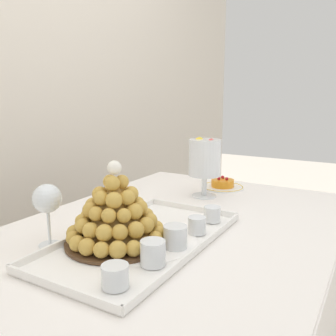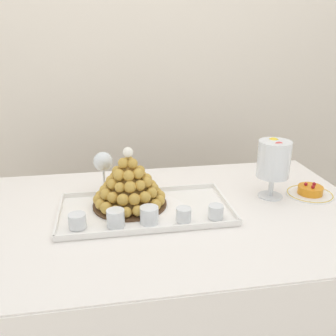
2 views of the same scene
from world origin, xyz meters
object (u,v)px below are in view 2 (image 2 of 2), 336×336
dessert_cup_right (216,212)px  fruit_tart_plate (310,192)px  dessert_cup_mid_right (184,215)px  wine_glass (103,163)px  macaron_goblet (274,160)px  croquembouche (129,184)px  dessert_cup_mid_left (116,219)px  dessert_cup_centre (149,216)px  dessert_cup_left (77,221)px  serving_tray (145,210)px

dessert_cup_right → fruit_tart_plate: bearing=18.0°
dessert_cup_mid_right → wine_glass: (-0.26, 0.31, 0.10)m
dessert_cup_mid_right → macaron_goblet: (0.38, 0.15, 0.12)m
croquembouche → dessert_cup_right: bearing=-28.2°
dessert_cup_mid_left → dessert_cup_right: dessert_cup_mid_left is taller
fruit_tart_plate → wine_glass: bearing=168.3°
macaron_goblet → wine_glass: size_ratio=1.43×
croquembouche → dessert_cup_mid_right: size_ratio=5.28×
dessert_cup_centre → dessert_cup_mid_right: dessert_cup_centre is taller
croquembouche → dessert_cup_left: 0.24m
dessert_cup_left → wine_glass: wine_glass is taller
wine_glass → fruit_tart_plate: bearing=-11.7°
wine_glass → croquembouche: bearing=-59.9°
croquembouche → dessert_cup_centre: size_ratio=4.35×
serving_tray → croquembouche: size_ratio=2.25×
serving_tray → wine_glass: 0.28m
macaron_goblet → wine_glass: macaron_goblet is taller
croquembouche → macaron_goblet: bearing=0.0°
croquembouche → macaron_goblet: macaron_goblet is taller
dessert_cup_centre → dessert_cup_right: dessert_cup_centre is taller
serving_tray → dessert_cup_left: size_ratio=10.61×
dessert_cup_mid_left → dessert_cup_mid_right: bearing=-0.7°
fruit_tart_plate → wine_glass: wine_glass is taller
dessert_cup_right → dessert_cup_centre: bearing=179.2°
croquembouche → dessert_cup_mid_left: 0.17m
serving_tray → wine_glass: wine_glass is taller
serving_tray → dessert_cup_mid_left: size_ratio=10.26×
dessert_cup_mid_left → dessert_cup_left: bearing=174.3°
serving_tray → dessert_cup_mid_right: (0.12, -0.11, 0.02)m
dessert_cup_left → macaron_goblet: (0.73, 0.14, 0.12)m
dessert_cup_centre → macaron_goblet: bearing=16.7°
croquembouche → wine_glass: croquembouche is taller
serving_tray → dessert_cup_centre: (0.00, -0.10, 0.03)m
dessert_cup_centre → wine_glass: (-0.14, 0.30, 0.09)m
dessert_cup_mid_left → dessert_cup_mid_right: dessert_cup_mid_left is taller
dessert_cup_centre → dessert_cup_mid_left: bearing=-178.6°
dessert_cup_centre → dessert_cup_mid_right: (0.12, -0.01, -0.00)m
dessert_cup_left → dessert_cup_mid_right: size_ratio=1.12×
croquembouche → dessert_cup_centre: 0.17m
croquembouche → dessert_cup_mid_left: croquembouche is taller
dessert_cup_mid_left → macaron_goblet: 0.64m
dessert_cup_centre → fruit_tart_plate: (0.66, 0.14, -0.02)m
dessert_cup_right → macaron_goblet: bearing=29.6°
dessert_cup_mid_right → macaron_goblet: macaron_goblet is taller
dessert_cup_mid_left → dessert_cup_right: bearing=-0.1°
dessert_cup_mid_left → fruit_tart_plate: dessert_cup_mid_left is taller
dessert_cup_mid_left → dessert_cup_centre: bearing=1.4°
croquembouche → fruit_tart_plate: (0.71, -0.01, -0.08)m
dessert_cup_centre → dessert_cup_right: size_ratio=1.20×
dessert_cup_right → macaron_goblet: size_ratio=0.21×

